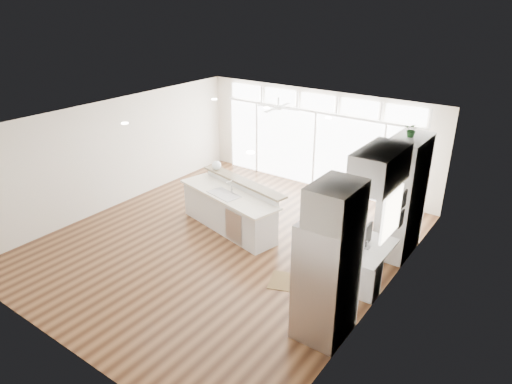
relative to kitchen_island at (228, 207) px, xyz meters
The scene contains 24 objects.
floor 0.82m from the kitchen_island, 57.34° to the right, with size 7.00×8.00×0.02m, color #402413.
ceiling 2.24m from the kitchen_island, 57.34° to the right, with size 7.00×8.00×0.02m, color silver.
wall_back 3.60m from the kitchen_island, 84.73° to the left, with size 7.00×0.04×2.70m, color silver.
wall_front 4.59m from the kitchen_island, 85.90° to the right, with size 7.00×0.04×2.70m, color silver.
wall_left 3.32m from the kitchen_island, behind, with size 0.04×8.00×2.70m, color silver.
wall_right 3.94m from the kitchen_island, ahead, with size 0.04×8.00×2.70m, color silver.
glass_wall 3.49m from the kitchen_island, 84.64° to the left, with size 5.80×0.06×2.08m, color white.
transom_row 3.91m from the kitchen_island, 84.64° to the left, with size 5.90×0.06×0.40m, color white.
desk_window 3.92m from the kitchen_island, ahead, with size 0.04×0.85×0.85m, color silver.
ceiling_fan 3.01m from the kitchen_island, 94.42° to the left, with size 1.16×1.16×0.32m, color white.
recessed_lights 2.18m from the kitchen_island, 43.24° to the right, with size 3.40×3.00×0.02m, color white.
oven_cabinet 3.79m from the kitchen_island, 20.37° to the left, with size 0.64×1.20×2.50m, color silver.
desk_nook 3.46m from the kitchen_island, ahead, with size 0.72×1.30×0.76m, color silver.
upper_cabinets 3.94m from the kitchen_island, ahead, with size 0.64×1.30×0.64m, color silver.
refrigerator 3.93m from the kitchen_island, 28.37° to the right, with size 0.76×0.90×2.00m, color #B5B5BA.
fridge_cabinet 4.33m from the kitchen_island, 27.95° to the right, with size 0.64×0.90×0.60m, color silver.
framed_photos 3.90m from the kitchen_island, ahead, with size 0.06×0.22×0.80m, color black.
kitchen_island is the anchor object (origin of this frame).
rug 2.59m from the kitchen_island, 22.92° to the right, with size 0.86×0.62×0.01m, color #3C2813.
office_chair 3.23m from the kitchen_island, ahead, with size 0.46×0.43×0.89m, color black.
fishbowl 1.22m from the kitchen_island, 143.91° to the left, with size 0.22×0.22×0.22m, color white.
monitor 3.41m from the kitchen_island, ahead, with size 0.09×0.53×0.44m, color black.
keyboard 3.22m from the kitchen_island, ahead, with size 0.12×0.33×0.02m, color silver.
potted_plant 4.26m from the kitchen_island, 20.37° to the left, with size 0.26×0.29×0.22m, color #275C27.
Camera 1 is at (5.65, -6.75, 5.03)m, focal length 32.00 mm.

